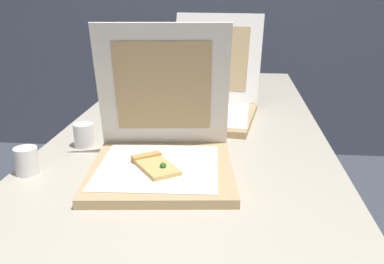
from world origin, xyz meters
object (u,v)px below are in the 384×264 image
table (191,149)px  cup_white_near_center (84,135)px  pizza_box_front (162,151)px  cup_white_mid (115,117)px  pizza_box_middle (206,102)px  cup_white_near_left (27,161)px

table → cup_white_near_center: 0.34m
pizza_box_front → cup_white_near_center: 0.30m
cup_white_near_center → cup_white_mid: (0.04, 0.18, 0.00)m
cup_white_near_center → cup_white_mid: 0.19m
pizza_box_middle → cup_white_near_left: size_ratio=7.72×
pizza_box_front → cup_white_near_center: (-0.26, 0.15, -0.02)m
cup_white_near_left → pizza_box_middle: bearing=53.8°
cup_white_near_center → pizza_box_middle: bearing=46.8°
table → pizza_box_front: 0.31m
table → cup_white_near_center: bearing=-154.8°
cup_white_near_center → cup_white_mid: same height
cup_white_mid → pizza_box_middle: bearing=30.6°
pizza_box_front → cup_white_near_left: bearing=-177.0°
cup_white_near_left → pizza_box_front: bearing=9.1°
cup_white_near_center → cup_white_near_left: size_ratio=1.00×
pizza_box_front → cup_white_near_center: bearing=143.6°
pizza_box_middle → cup_white_near_center: pizza_box_middle is taller
pizza_box_middle → cup_white_near_center: size_ratio=7.72×
cup_white_near_center → cup_white_near_left: bearing=-110.3°
pizza_box_front → cup_white_mid: (-0.21, 0.33, -0.02)m
cup_white_mid → cup_white_near_left: size_ratio=1.00×
cup_white_mid → cup_white_near_center: bearing=-103.2°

